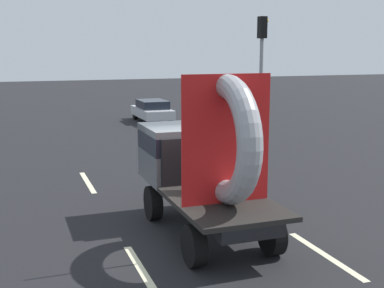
% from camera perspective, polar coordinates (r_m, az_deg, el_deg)
% --- Properties ---
extents(ground_plane, '(120.00, 120.00, 0.00)m').
position_cam_1_polar(ground_plane, '(11.98, 0.02, -9.78)').
color(ground_plane, black).
extents(flatbed_truck, '(2.02, 4.74, 3.69)m').
position_cam_1_polar(flatbed_truck, '(11.66, 1.00, -1.75)').
color(flatbed_truck, black).
rests_on(flatbed_truck, ground_plane).
extents(distant_sedan, '(1.66, 3.87, 1.26)m').
position_cam_1_polar(distant_sedan, '(29.70, -4.47, 3.80)').
color(distant_sedan, black).
rests_on(distant_sedan, ground_plane).
extents(traffic_light, '(0.42, 0.36, 5.51)m').
position_cam_1_polar(traffic_light, '(22.05, 7.79, 9.05)').
color(traffic_light, gray).
rests_on(traffic_light, ground_plane).
extents(lane_dash_left_near, '(0.16, 2.97, 0.01)m').
position_cam_1_polar(lane_dash_left_near, '(9.86, -5.30, -14.46)').
color(lane_dash_left_near, beige).
rests_on(lane_dash_left_near, ground_plane).
extents(lane_dash_left_far, '(0.16, 2.71, 0.01)m').
position_cam_1_polar(lane_dash_left_far, '(16.56, -11.62, -4.21)').
color(lane_dash_left_far, beige).
rests_on(lane_dash_left_far, ground_plane).
extents(lane_dash_right_near, '(0.16, 2.63, 0.01)m').
position_cam_1_polar(lane_dash_right_near, '(11.04, 14.70, -11.93)').
color(lane_dash_right_near, beige).
rests_on(lane_dash_right_near, ground_plane).
extents(lane_dash_right_far, '(0.16, 2.13, 0.01)m').
position_cam_1_polar(lane_dash_right_far, '(18.13, -0.20, -2.70)').
color(lane_dash_right_far, beige).
rests_on(lane_dash_right_far, ground_plane).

